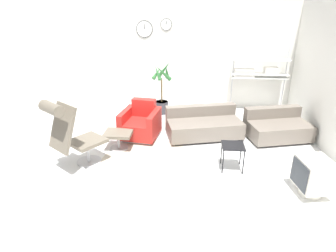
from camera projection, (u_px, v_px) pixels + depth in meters
ground_plane at (161, 156)px, 5.67m from camera, size 12.00×12.00×0.00m
wall_back at (173, 54)px, 7.86m from camera, size 12.00×0.09×2.80m
round_rug at (150, 161)px, 5.46m from camera, size 1.81×1.81×0.01m
lounge_chair at (70, 130)px, 4.98m from camera, size 0.96×1.05×1.28m
ottoman at (118, 136)px, 5.85m from camera, size 0.53×0.45×0.35m
armchair_red at (141, 124)px, 6.36m from camera, size 0.85×0.89×0.76m
couch_low at (203, 126)px, 6.42m from camera, size 1.70×1.16×0.61m
couch_second at (277, 128)px, 6.31m from camera, size 1.40×1.09×0.61m
side_table at (233, 148)px, 5.09m from camera, size 0.38×0.38×0.46m
crt_television at (313, 176)px, 4.43m from camera, size 0.53×0.58×0.59m
potted_plant at (162, 94)px, 7.61m from camera, size 0.53×0.54×1.33m
shelf_unit at (257, 72)px, 7.51m from camera, size 1.38×0.28×1.68m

